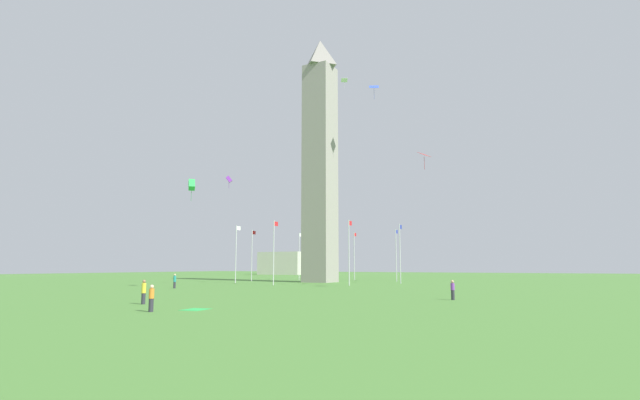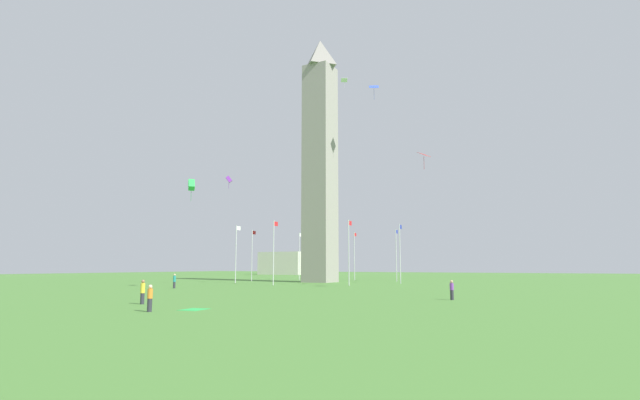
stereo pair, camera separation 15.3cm
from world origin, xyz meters
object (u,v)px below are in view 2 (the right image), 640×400
Objects in this scene: kite_red_diamond at (424,155)px; kite_blue_diamond at (374,87)px; person_yellow_shirt at (143,292)px; person_teal_shirt at (174,281)px; flagpole_ne at (299,254)px; obelisk_monument at (320,157)px; flagpole_n at (354,254)px; flagpole_w at (400,251)px; kite_white_diamond at (344,80)px; person_orange_shirt at (150,298)px; distant_building at (297,263)px; picnic_blanket_near_first_person at (194,309)px; flagpole_s at (274,250)px; flagpole_e at (252,253)px; flagpole_nw at (396,253)px; flagpole_sw at (349,250)px; flagpole_se at (236,252)px; kite_green_box at (191,185)px; kite_purple_box at (229,179)px; person_purple_shirt at (452,290)px.

kite_blue_diamond is at bearing 38.92° from kite_red_diamond.
person_teal_shirt is (19.68, 16.39, 0.01)m from person_yellow_shirt.
obelisk_monument is at bearing -135.15° from flagpole_ne.
flagpole_w is at bearing -135.00° from flagpole_n.
person_yellow_shirt is at bearing -175.53° from kite_white_diamond.
person_orange_shirt is 133.75m from distant_building.
person_orange_shirt is 0.91× the size of picnic_blanket_near_first_person.
flagpole_e is at bearing 45.00° from flagpole_s.
flagpole_s is at bearing 137.16° from kite_white_diamond.
flagpole_n and flagpole_w have the same top height.
flagpole_w is 28.64m from kite_white_diamond.
kite_red_diamond reaches higher than person_yellow_shirt.
kite_blue_diamond is 25.50m from kite_red_diamond.
person_teal_shirt is 0.07× the size of distant_building.
obelisk_monument is 24.09× the size of picnic_blanket_near_first_person.
person_yellow_shirt is at bearing -179.20° from flagpole_nw.
flagpole_s is 0.38× the size of distant_building.
flagpole_sw is at bearing -135.00° from flagpole_ne.
kite_blue_diamond is (50.50, 5.12, 31.35)m from person_orange_shirt.
picnic_blanket_near_first_person is at bearing -133.91° from person_yellow_shirt.
flagpole_e is 73.84m from distant_building.
obelisk_monument is at bearing 54.28° from kite_red_diamond.
flagpole_se is 19.24m from kite_green_box.
flagpole_se is 3.53× the size of kite_blue_diamond.
flagpole_e and flagpole_se have the same top height.
kite_red_diamond is (-0.82, -30.52, 0.29)m from kite_purple_box.
flagpole_e is 58.89m from picnic_blanket_near_first_person.
flagpole_e is at bearing 23.93° from kite_purple_box.
flagpole_w is 3.17× the size of kite_green_box.
flagpole_se reaches higher than picnic_blanket_near_first_person.
flagpole_sw reaches higher than person_orange_shirt.
person_orange_shirt is 0.55× the size of kite_green_box.
flagpole_n is (14.34, 0.00, -16.60)m from obelisk_monument.
flagpole_nw is 5.20× the size of picnic_blanket_near_first_person.
person_teal_shirt is at bearing 172.66° from flagpole_n.
kite_blue_diamond is at bearing -12.70° from person_teal_shirt.
flagpole_nw is (10.11, -24.40, 0.00)m from flagpole_e.
flagpole_n reaches higher than distant_building.
flagpole_sw is (-10.11, -24.40, 0.00)m from flagpole_e.
kite_red_diamond is at bearing -116.95° from flagpole_sw.
flagpole_sw reaches higher than person_purple_shirt.
person_teal_shirt is at bearing -157.62° from distant_building.
kite_green_box reaches higher than person_orange_shirt.
kite_blue_diamond reaches higher than person_purple_shirt.
obelisk_monument is 21.93m from flagpole_ne.
picnic_blanket_near_first_person is (-33.41, -24.51, -15.84)m from kite_purple_box.
person_purple_shirt is 22.99m from kite_red_diamond.
kite_white_diamond is (8.24, -7.64, 27.19)m from flagpole_s.
kite_red_diamond is at bearing -41.98° from person_orange_shirt.
flagpole_n is 33.12m from kite_blue_diamond.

